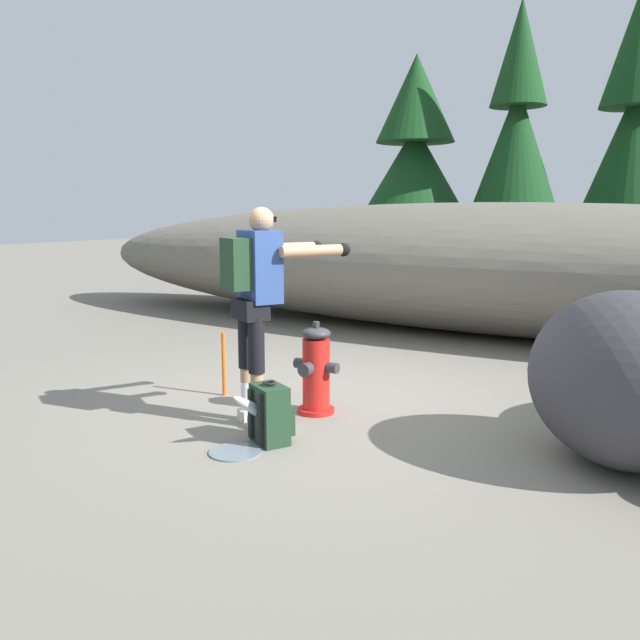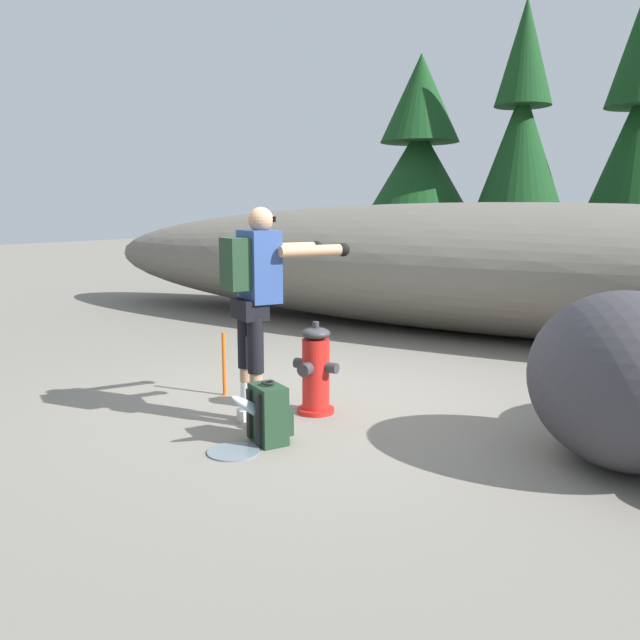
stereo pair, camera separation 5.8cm
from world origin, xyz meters
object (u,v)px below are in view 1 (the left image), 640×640
at_px(spare_backpack, 270,415).
at_px(survey_stake, 224,364).
at_px(fire_hydrant, 316,371).
at_px(boulder_mid, 627,379).
at_px(utility_worker, 259,288).

relative_size(spare_backpack, survey_stake, 0.78).
height_order(fire_hydrant, boulder_mid, boulder_mid).
relative_size(utility_worker, boulder_mid, 1.18).
xyz_separation_m(fire_hydrant, utility_worker, (-0.25, -0.45, 0.75)).
relative_size(utility_worker, spare_backpack, 3.70).
distance_m(fire_hydrant, boulder_mid, 2.40).
xyz_separation_m(fire_hydrant, boulder_mid, (2.39, 0.10, 0.23)).
bearing_deg(fire_hydrant, spare_backpack, -83.28).
bearing_deg(fire_hydrant, utility_worker, -119.07).
height_order(boulder_mid, survey_stake, boulder_mid).
bearing_deg(utility_worker, boulder_mid, -49.25).
bearing_deg(boulder_mid, fire_hydrant, -177.51).
relative_size(fire_hydrant, survey_stake, 1.32).
relative_size(fire_hydrant, utility_worker, 0.45).
bearing_deg(spare_backpack, boulder_mid, -40.26).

